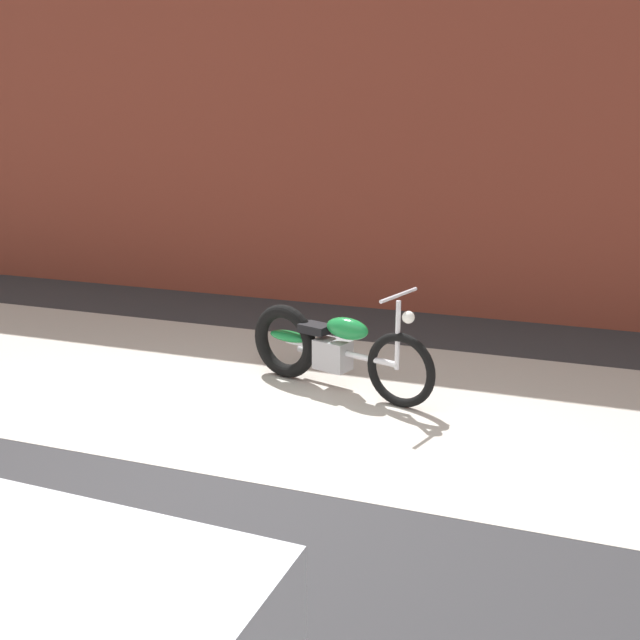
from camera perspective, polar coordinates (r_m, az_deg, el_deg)
ground_plane at (r=5.70m, az=-6.42°, el=-11.55°), size 80.00×80.00×0.00m
sidewalk_slab at (r=7.16m, az=-0.23°, el=-5.55°), size 36.00×3.50×0.01m
brick_building_wall at (r=9.99m, az=6.79°, el=14.27°), size 36.00×0.50×4.73m
motorcycle_green at (r=7.24m, az=0.45°, el=-2.00°), size 1.95×0.81×1.03m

